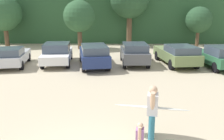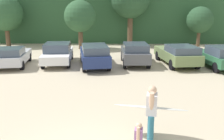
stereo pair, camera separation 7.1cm
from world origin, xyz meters
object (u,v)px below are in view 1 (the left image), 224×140
parked_car_silver (11,56)px  parked_car_navy (94,55)px  person_adult (152,109)px  parked_car_dark_gray (134,53)px  parked_car_forest_green (219,56)px  parked_car_olive_green (177,54)px  person_child (140,139)px  surfboard_white (151,107)px  parked_car_white (57,53)px

parked_car_silver → parked_car_navy: parked_car_navy is taller
parked_car_navy → person_adult: size_ratio=2.84×
parked_car_silver → parked_car_dark_gray: (8.65, 0.76, 0.12)m
parked_car_dark_gray → parked_car_forest_green: parked_car_dark_gray is taller
parked_car_olive_green → person_child: (-3.75, -11.39, -0.18)m
parked_car_dark_gray → person_adult: 10.34m
parked_car_navy → parked_car_olive_green: size_ratio=0.99×
parked_car_dark_gray → person_child: size_ratio=3.66×
person_child → surfboard_white: 1.39m
parked_car_navy → person_child: size_ratio=4.47×
parked_car_dark_gray → parked_car_silver: bearing=92.7°
parked_car_silver → person_child: size_ratio=4.00×
parked_car_dark_gray → person_adult: (-0.22, -10.34, 0.14)m
parked_car_white → parked_car_dark_gray: (5.63, -0.11, 0.05)m
parked_car_silver → parked_car_navy: size_ratio=0.89×
person_child → surfboard_white: size_ratio=0.46×
parked_car_dark_gray → surfboard_white: bearing=176.3°
parked_car_navy → person_child: bearing=-179.1°
parked_car_silver → person_adult: bearing=-148.4°
parked_car_white → person_child: parked_car_white is taller
parked_car_navy → parked_car_olive_green: 5.95m
parked_car_white → person_child: (4.91, -11.61, -0.17)m
parked_car_dark_gray → person_adult: person_adult is taller
parked_car_silver → surfboard_white: 12.68m
parked_car_navy → parked_car_forest_green: size_ratio=1.14×
parked_car_dark_gray → surfboard_white: 10.26m
parked_car_white → parked_car_forest_green: (11.34, -1.09, 0.01)m
person_child → surfboard_white: surfboard_white is taller
parked_car_navy → parked_car_dark_gray: 2.97m
parked_car_white → parked_car_olive_green: size_ratio=0.93×
parked_car_olive_green → parked_car_forest_green: (2.68, -0.86, 0.00)m
person_child → surfboard_white: (0.47, 1.25, 0.38)m
parked_car_silver → parked_car_dark_gray: parked_car_dark_gray is taller
person_child → parked_car_navy: bearing=-68.7°
parked_car_white → surfboard_white: (5.38, -10.36, 0.21)m
parked_car_navy → parked_car_olive_green: parked_car_navy is taller
person_adult → person_child: 1.31m
parked_car_white → parked_car_navy: (2.75, -0.84, 0.05)m
parked_car_white → surfboard_white: bearing=-159.1°
parked_car_silver → person_adult: size_ratio=2.54×
parked_car_olive_green → person_adult: bearing=154.6°
parked_car_silver → parked_car_olive_green: 11.71m
parked_car_olive_green → person_adult: person_adult is taller
parked_car_dark_gray → parked_car_forest_green: bearing=-102.0°
parked_car_forest_green → parked_car_navy: bearing=81.6°
parked_car_silver → parked_car_white: bearing=-83.6°
parked_car_silver → parked_car_olive_green: parked_car_olive_green is taller
parked_car_navy → parked_car_forest_green: parked_car_navy is taller
surfboard_white → person_child: bearing=80.8°
parked_car_white → surfboard_white: parked_car_white is taller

